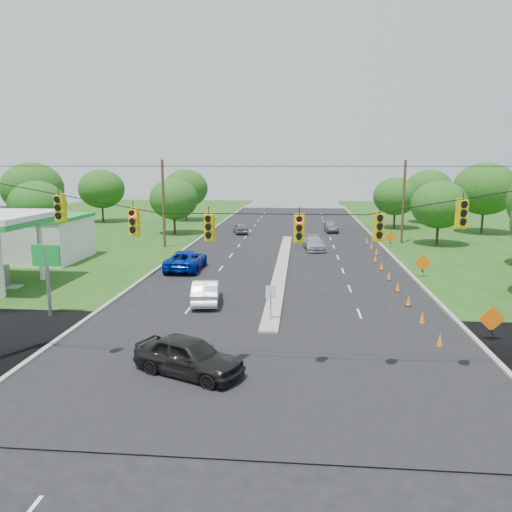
# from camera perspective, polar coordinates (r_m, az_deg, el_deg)

# --- Properties ---
(ground) EXTENTS (160.00, 160.00, 0.00)m
(ground) POSITION_cam_1_polar(r_m,az_deg,el_deg) (21.78, 0.67, -12.45)
(ground) COLOR black
(ground) RESTS_ON ground
(cross_street) EXTENTS (160.00, 14.00, 0.02)m
(cross_street) POSITION_cam_1_polar(r_m,az_deg,el_deg) (21.78, 0.67, -12.45)
(cross_street) COLOR black
(cross_street) RESTS_ON ground
(curb_left) EXTENTS (0.25, 110.00, 0.16)m
(curb_left) POSITION_cam_1_polar(r_m,az_deg,el_deg) (52.05, -7.82, 0.92)
(curb_left) COLOR gray
(curb_left) RESTS_ON ground
(curb_right) EXTENTS (0.25, 110.00, 0.16)m
(curb_right) POSITION_cam_1_polar(r_m,az_deg,el_deg) (51.43, 14.68, 0.56)
(curb_right) COLOR gray
(curb_right) RESTS_ON ground
(median) EXTENTS (1.00, 34.00, 0.18)m
(median) POSITION_cam_1_polar(r_m,az_deg,el_deg) (41.90, 2.95, -1.28)
(median) COLOR gray
(median) RESTS_ON ground
(median_sign) EXTENTS (0.55, 0.06, 2.05)m
(median_sign) POSITION_cam_1_polar(r_m,az_deg,el_deg) (26.98, 1.69, -4.64)
(median_sign) COLOR gray
(median_sign) RESTS_ON ground
(signal_span) EXTENTS (25.60, 0.32, 9.00)m
(signal_span) POSITION_cam_1_polar(r_m,az_deg,el_deg) (19.40, 0.32, 0.05)
(signal_span) COLOR #422D1C
(signal_span) RESTS_ON ground
(utility_pole_far_left) EXTENTS (0.28, 0.28, 9.00)m
(utility_pole_far_left) POSITION_cam_1_polar(r_m,az_deg,el_deg) (52.11, -10.53, 5.84)
(utility_pole_far_left) COLOR #422D1C
(utility_pole_far_left) RESTS_ON ground
(utility_pole_far_right) EXTENTS (0.28, 0.28, 9.00)m
(utility_pole_far_right) POSITION_cam_1_polar(r_m,az_deg,el_deg) (56.23, 16.49, 5.91)
(utility_pole_far_right) COLOR #422D1C
(utility_pole_far_right) RESTS_ON ground
(gas_station) EXTENTS (18.40, 19.70, 5.20)m
(gas_station) POSITION_cam_1_polar(r_m,az_deg,el_deg) (47.86, -26.65, 2.21)
(gas_station) COLOR white
(gas_station) RESTS_ON ground
(cone_0) EXTENTS (0.32, 0.32, 0.70)m
(cone_0) POSITION_cam_1_polar(r_m,az_deg,el_deg) (25.27, 20.27, -8.99)
(cone_0) COLOR orange
(cone_0) RESTS_ON ground
(cone_1) EXTENTS (0.32, 0.32, 0.70)m
(cone_1) POSITION_cam_1_polar(r_m,az_deg,el_deg) (28.49, 18.47, -6.70)
(cone_1) COLOR orange
(cone_1) RESTS_ON ground
(cone_2) EXTENTS (0.32, 0.32, 0.70)m
(cone_2) POSITION_cam_1_polar(r_m,az_deg,el_deg) (31.77, 17.05, -4.87)
(cone_2) COLOR orange
(cone_2) RESTS_ON ground
(cone_3) EXTENTS (0.32, 0.32, 0.70)m
(cone_3) POSITION_cam_1_polar(r_m,az_deg,el_deg) (35.10, 15.90, -3.38)
(cone_3) COLOR orange
(cone_3) RESTS_ON ground
(cone_4) EXTENTS (0.32, 0.32, 0.70)m
(cone_4) POSITION_cam_1_polar(r_m,az_deg,el_deg) (38.46, 14.96, -2.15)
(cone_4) COLOR orange
(cone_4) RESTS_ON ground
(cone_5) EXTENTS (0.32, 0.32, 0.70)m
(cone_5) POSITION_cam_1_polar(r_m,az_deg,el_deg) (41.83, 14.16, -1.12)
(cone_5) COLOR orange
(cone_5) RESTS_ON ground
(cone_6) EXTENTS (0.32, 0.32, 0.70)m
(cone_6) POSITION_cam_1_polar(r_m,az_deg,el_deg) (45.23, 13.49, -0.24)
(cone_6) COLOR orange
(cone_6) RESTS_ON ground
(cone_7) EXTENTS (0.32, 0.32, 0.70)m
(cone_7) POSITION_cam_1_polar(r_m,az_deg,el_deg) (48.73, 13.61, 0.50)
(cone_7) COLOR orange
(cone_7) RESTS_ON ground
(cone_8) EXTENTS (0.32, 0.32, 0.70)m
(cone_8) POSITION_cam_1_polar(r_m,az_deg,el_deg) (52.15, 13.07, 1.16)
(cone_8) COLOR orange
(cone_8) RESTS_ON ground
(cone_9) EXTENTS (0.32, 0.32, 0.70)m
(cone_9) POSITION_cam_1_polar(r_m,az_deg,el_deg) (55.58, 12.59, 1.73)
(cone_9) COLOR orange
(cone_9) RESTS_ON ground
(work_sign_0) EXTENTS (1.27, 0.58, 1.37)m
(work_sign_0) POSITION_cam_1_polar(r_m,az_deg,el_deg) (26.75, 25.33, -6.62)
(work_sign_0) COLOR black
(work_sign_0) RESTS_ON ground
(work_sign_1) EXTENTS (1.27, 0.58, 1.37)m
(work_sign_1) POSITION_cam_1_polar(r_m,az_deg,el_deg) (39.80, 18.52, -0.83)
(work_sign_1) COLOR black
(work_sign_1) RESTS_ON ground
(work_sign_2) EXTENTS (1.27, 0.58, 1.37)m
(work_sign_2) POSITION_cam_1_polar(r_m,az_deg,el_deg) (53.33, 15.13, 2.07)
(work_sign_2) COLOR black
(work_sign_2) RESTS_ON ground
(tree_2) EXTENTS (5.88, 5.88, 6.86)m
(tree_2) POSITION_cam_1_polar(r_m,az_deg,el_deg) (57.26, -23.70, 5.37)
(tree_2) COLOR black
(tree_2) RESTS_ON ground
(tree_3) EXTENTS (7.56, 7.56, 8.82)m
(tree_3) POSITION_cam_1_polar(r_m,az_deg,el_deg) (68.83, -24.18, 7.07)
(tree_3) COLOR black
(tree_3) RESTS_ON ground
(tree_4) EXTENTS (6.72, 6.72, 7.84)m
(tree_4) POSITION_cam_1_polar(r_m,az_deg,el_deg) (77.93, -17.24, 7.33)
(tree_4) COLOR black
(tree_4) RESTS_ON ground
(tree_5) EXTENTS (5.88, 5.88, 6.86)m
(tree_5) POSITION_cam_1_polar(r_m,az_deg,el_deg) (62.14, -9.37, 6.43)
(tree_5) COLOR black
(tree_5) RESTS_ON ground
(tree_6) EXTENTS (6.72, 6.72, 7.84)m
(tree_6) POSITION_cam_1_polar(r_m,az_deg,el_deg) (77.12, -8.04, 7.66)
(tree_6) COLOR black
(tree_6) RESTS_ON ground
(tree_9) EXTENTS (5.88, 5.88, 6.86)m
(tree_9) POSITION_cam_1_polar(r_m,az_deg,el_deg) (56.06, 20.21, 5.52)
(tree_9) COLOR black
(tree_9) RESTS_ON ground
(tree_10) EXTENTS (7.56, 7.56, 8.82)m
(tree_10) POSITION_cam_1_polar(r_m,az_deg,el_deg) (67.89, 24.69, 7.00)
(tree_10) COLOR black
(tree_10) RESTS_ON ground
(tree_11) EXTENTS (6.72, 6.72, 7.84)m
(tree_11) POSITION_cam_1_polar(r_m,az_deg,el_deg) (77.32, 19.15, 7.20)
(tree_11) COLOR black
(tree_11) RESTS_ON ground
(tree_12) EXTENTS (5.88, 5.88, 6.86)m
(tree_12) POSITION_cam_1_polar(r_m,az_deg,el_deg) (69.26, 15.64, 6.57)
(tree_12) COLOR black
(tree_12) RESTS_ON ground
(black_sedan) EXTENTS (5.08, 3.66, 1.61)m
(black_sedan) POSITION_cam_1_polar(r_m,az_deg,el_deg) (20.82, -7.71, -11.26)
(black_sedan) COLOR black
(black_sedan) RESTS_ON ground
(white_sedan) EXTENTS (2.14, 4.63, 1.47)m
(white_sedan) POSITION_cam_1_polar(r_m,az_deg,el_deg) (31.11, -5.75, -4.04)
(white_sedan) COLOR silver
(white_sedan) RESTS_ON ground
(blue_pickup) EXTENTS (2.69, 5.79, 1.61)m
(blue_pickup) POSITION_cam_1_polar(r_m,az_deg,el_deg) (41.11, -8.00, -0.46)
(blue_pickup) COLOR #001E9A
(blue_pickup) RESTS_ON ground
(silver_car_far) EXTENTS (2.46, 4.85, 1.35)m
(silver_car_far) POSITION_cam_1_polar(r_m,az_deg,el_deg) (50.62, 6.64, 1.46)
(silver_car_far) COLOR #9194AB
(silver_car_far) RESTS_ON ground
(silver_car_oncoming) EXTENTS (2.47, 4.15, 1.32)m
(silver_car_oncoming) POSITION_cam_1_polar(r_m,az_deg,el_deg) (62.45, -1.77, 3.19)
(silver_car_oncoming) COLOR slate
(silver_car_oncoming) RESTS_ON ground
(dark_car_receding) EXTENTS (1.76, 4.29, 1.38)m
(dark_car_receding) POSITION_cam_1_polar(r_m,az_deg,el_deg) (64.61, 8.56, 3.35)
(dark_car_receding) COLOR #303030
(dark_car_receding) RESTS_ON ground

